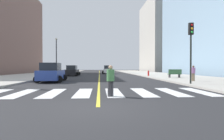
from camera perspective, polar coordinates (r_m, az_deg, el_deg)
The scene contains 15 objects.
ground_plane at distance 7.00m, azimuth -4.45°, elevation -11.74°, with size 220.00×220.00×0.00m, color #28282B.
sidewalk_kerb_east at distance 29.48m, azimuth 20.39°, elevation -2.05°, with size 10.00×120.00×0.15m, color #B2ADA3.
sidewalk_kerb_west at distance 29.53m, azimuth -28.49°, elevation -2.09°, with size 10.00×120.00×0.15m, color #B2ADA3.
crosswalk_paint at distance 10.93m, azimuth -4.26°, elevation -7.15°, with size 13.50×4.00×0.01m.
lane_divider_paint at distance 46.85m, azimuth -4.02°, elevation -1.05°, with size 0.16×80.00×0.01m, color yellow.
parking_garage_concrete at distance 78.10m, azimuth 17.25°, elevation 10.11°, with size 18.00×24.00×28.38m, color #B2ADA3.
car_blue_nearest at distance 19.87m, azimuth -18.71°, elevation -0.92°, with size 2.86×4.52×2.00m.
car_white_second at distance 43.05m, azimuth -1.39°, elevation 0.04°, with size 2.84×4.52×2.01m.
car_black_third at distance 33.24m, azimuth -12.56°, elevation -0.30°, with size 2.72×4.29×1.90m.
traffic_light_near_corner at distance 16.71m, azimuth 23.81°, elevation 8.37°, with size 0.36×0.41×5.13m.
park_bench at distance 25.71m, azimuth 19.28°, elevation -1.09°, with size 1.80×0.57×1.12m.
pedestrian_crossing at distance 9.37m, azimuth -0.46°, elevation -2.96°, with size 0.41×0.41×1.64m.
pedestrian_waiting_east at distance 19.88m, azimuth 24.42°, elevation -0.71°, with size 0.39×0.39×1.57m.
fire_hydrant at distance 30.07m, azimuth 11.50°, elevation -1.00°, with size 0.26×0.26×0.89m.
street_lamp at distance 36.77m, azimuth -17.27°, elevation 5.27°, with size 0.44×0.44×7.18m.
Camera 1 is at (0.06, -6.83, 1.52)m, focal length 28.75 mm.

